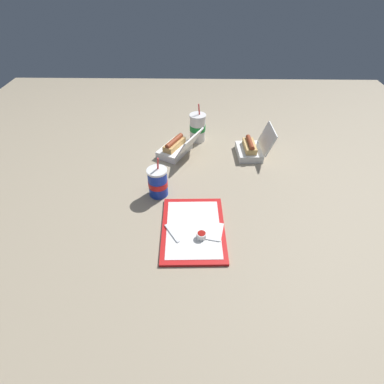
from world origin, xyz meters
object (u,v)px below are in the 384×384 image
at_px(food_tray, 193,229).
at_px(plastic_fork, 172,233).
at_px(clamshell_hotdog_left, 251,149).
at_px(soda_cup_back, 198,128).
at_px(soda_cup_left, 158,182).
at_px(ketchup_cup, 202,235).
at_px(clamshell_hotdog_front, 176,148).

height_order(food_tray, plastic_fork, plastic_fork).
xyz_separation_m(clamshell_hotdog_left, soda_cup_back, (0.16, 0.30, 0.04)).
height_order(plastic_fork, soda_cup_left, soda_cup_left).
bearing_deg(soda_cup_left, clamshell_hotdog_left, -53.85).
height_order(plastic_fork, soda_cup_back, soda_cup_back).
distance_m(clamshell_hotdog_left, soda_cup_back, 0.34).
height_order(food_tray, ketchup_cup, ketchup_cup).
relative_size(food_tray, clamshell_hotdog_front, 1.41).
height_order(clamshell_hotdog_front, clamshell_hotdog_left, clamshell_hotdog_left).
height_order(plastic_fork, clamshell_hotdog_front, clamshell_hotdog_front).
distance_m(food_tray, clamshell_hotdog_left, 0.67).
bearing_deg(plastic_fork, food_tray, -100.73).
bearing_deg(soda_cup_left, ketchup_cup, -144.60).
relative_size(plastic_fork, clamshell_hotdog_left, 0.57).
xyz_separation_m(food_tray, soda_cup_back, (0.74, -0.01, 0.08)).
xyz_separation_m(soda_cup_left, soda_cup_back, (0.51, -0.18, 0.01)).
xyz_separation_m(food_tray, clamshell_hotdog_left, (0.58, -0.32, 0.03)).
relative_size(food_tray, soda_cup_back, 1.68).
distance_m(food_tray, plastic_fork, 0.09).
distance_m(plastic_fork, clamshell_hotdog_left, 0.74).
relative_size(food_tray, plastic_fork, 3.44).
bearing_deg(plastic_fork, soda_cup_left, -15.02).
xyz_separation_m(food_tray, plastic_fork, (-0.03, 0.09, 0.01)).
distance_m(soda_cup_left, soda_cup_back, 0.54).
distance_m(food_tray, clamshell_hotdog_front, 0.60).
bearing_deg(clamshell_hotdog_front, ketchup_cup, -167.89).
relative_size(clamshell_hotdog_front, soda_cup_back, 1.19).
xyz_separation_m(plastic_fork, soda_cup_left, (0.27, 0.08, 0.05)).
bearing_deg(food_tray, soda_cup_back, -1.11).
xyz_separation_m(food_tray, ketchup_cup, (-0.05, -0.03, 0.02)).
bearing_deg(clamshell_hotdog_left, clamshell_hotdog_front, 89.42).
xyz_separation_m(clamshell_hotdog_front, clamshell_hotdog_left, (-0.00, -0.42, 0.00)).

